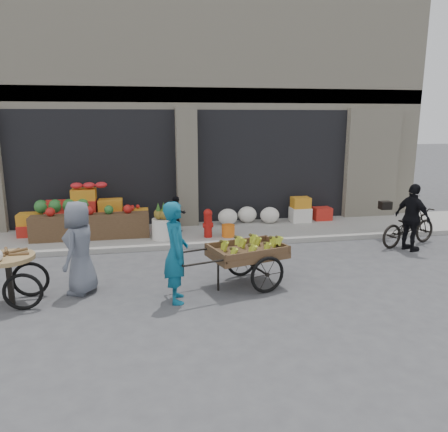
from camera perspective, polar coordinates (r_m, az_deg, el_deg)
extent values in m
plane|color=#424244|center=(7.50, -0.58, -10.89)|extent=(80.00, 80.00, 0.00)
cube|color=gray|center=(11.32, -4.27, -2.40)|extent=(18.00, 2.20, 0.12)
cube|color=beige|center=(15.02, -6.35, 14.52)|extent=(14.00, 6.00, 7.00)
cube|color=gray|center=(12.19, -5.25, 15.46)|extent=(14.00, 0.30, 0.40)
cube|color=black|center=(12.90, -16.44, 6.25)|extent=(4.40, 1.60, 3.10)
cube|color=black|center=(13.35, 5.34, 6.92)|extent=(4.40, 1.60, 3.10)
cube|color=beige|center=(12.05, -4.97, 6.30)|extent=(0.55, 0.80, 3.22)
cube|color=brown|center=(11.09, -17.01, -1.33)|extent=(2.80, 0.45, 0.60)
sphere|color=#1E5923|center=(11.59, -20.34, 1.24)|extent=(0.34, 0.34, 0.34)
cylinder|color=silver|center=(10.70, -7.98, -1.66)|extent=(0.52, 0.52, 0.50)
cylinder|color=#A5140F|center=(10.75, -2.11, -1.32)|extent=(0.20, 0.20, 0.56)
sphere|color=#A5140F|center=(10.68, -2.12, 0.35)|extent=(0.22, 0.22, 0.22)
cylinder|color=orange|center=(10.82, 0.56, -1.93)|extent=(0.32, 0.32, 0.30)
ellipsoid|color=silver|center=(12.12, 3.27, -0.01)|extent=(1.70, 0.60, 0.44)
imported|color=black|center=(11.26, -6.14, 0.23)|extent=(0.51, 0.43, 0.93)
cube|color=brown|center=(7.92, 3.05, -4.92)|extent=(1.50, 1.17, 0.12)
torus|color=black|center=(7.70, 5.69, -7.65)|extent=(0.66, 0.23, 0.66)
torus|color=black|center=(8.47, 2.36, -5.69)|extent=(0.66, 0.23, 0.66)
cylinder|color=black|center=(7.78, -0.76, -7.82)|extent=(0.05, 0.05, 0.55)
imported|color=#0F5876|center=(7.22, -6.30, -4.73)|extent=(0.41, 0.62, 1.70)
cylinder|color=#9E7F51|center=(7.87, -26.45, -4.92)|extent=(0.86, 0.86, 0.07)
cube|color=black|center=(7.99, -26.17, -7.66)|extent=(0.08, 0.08, 0.80)
torus|color=black|center=(7.71, -24.78, -8.97)|extent=(0.62, 0.07, 0.62)
torus|color=black|center=(8.22, -23.94, -7.56)|extent=(0.62, 0.07, 0.62)
imported|color=slate|center=(7.93, -18.33, -3.95)|extent=(0.75, 0.92, 1.63)
imported|color=black|center=(11.34, 22.97, -1.33)|extent=(1.82, 1.08, 0.90)
imported|color=black|center=(10.84, 23.39, -0.20)|extent=(0.63, 0.98, 1.56)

